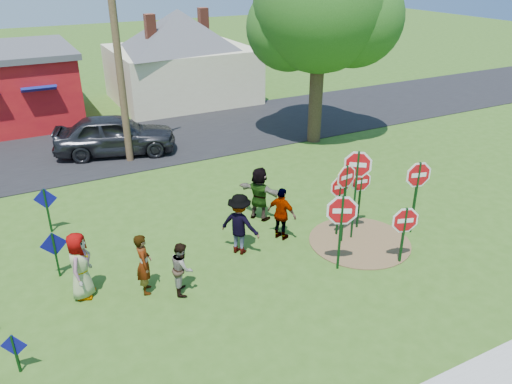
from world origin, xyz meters
The scene contains 23 objects.
ground centered at (0.00, 0.00, 0.00)m, with size 120.00×120.00×0.00m, color #325518.
road centered at (0.00, 11.50, 0.02)m, with size 120.00×7.50×0.04m, color black.
dirt_patch centered at (4.50, -1.00, 0.01)m, with size 3.20×3.20×0.03m, color brown.
cream_house centered at (5.50, 18.00, 2.92)m, with size 9.40×9.40×6.50m.
stop_sign_a centered at (3.00, -1.88, 1.70)m, with size 1.06×0.59×2.49m.
stop_sign_b centered at (3.98, -0.72, 2.00)m, with size 0.98×0.14×2.75m.
stop_sign_c centered at (4.42, -0.67, 2.20)m, with size 0.94×0.70×3.13m.
stop_sign_d centered at (4.98, -0.23, 1.54)m, with size 0.94×0.16×2.17m.
stop_sign_e centered at (4.83, -2.47, 1.29)m, with size 1.03×0.36×1.95m.
stop_sign_f centered at (6.38, -1.26, 1.86)m, with size 1.12×0.29×2.62m.
stop_sign_g centered at (4.10, -0.30, 1.53)m, with size 0.92×0.07×2.20m.
blue_diamond_a centered at (-5.52, -1.93, 0.62)m, with size 0.53×0.26×1.02m.
blue_diamond_c centered at (-4.23, 1.46, 0.87)m, with size 0.73×0.07×1.41m.
blue_diamond_d centered at (-4.10, 4.22, 0.98)m, with size 0.71×0.22×1.57m.
person_a centered at (-3.76, 0.20, 0.95)m, with size 0.92×0.60×1.89m, color #383D7D.
person_b centered at (-2.23, -0.37, 0.87)m, with size 0.64×0.42×1.75m, color #2A7565.
person_c centered at (-1.34, -0.83, 0.74)m, with size 0.72×0.56×1.49m, color brown.
person_d centered at (0.88, 0.23, 0.97)m, with size 1.25×0.72×1.94m, color #37383E.
person_e centered at (2.41, 0.35, 0.88)m, with size 1.03×0.43×1.76m, color #50315A.
person_f centered at (2.42, 1.87, 0.94)m, with size 1.75×0.56×1.89m, color #1B512B.
suv centered at (-0.47, 10.32, 0.94)m, with size 2.13×5.31×1.81m, color #323338.
utility_pole centered at (-0.17, 9.21, 5.20)m, with size 2.33×0.89×9.88m.
leafy_tree centered at (8.67, 7.70, 5.98)m, with size 6.53×5.96×9.28m.
Camera 1 is at (-4.73, -11.56, 8.25)m, focal length 35.00 mm.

